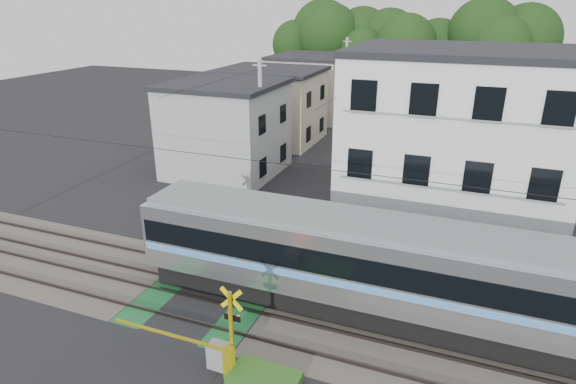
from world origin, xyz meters
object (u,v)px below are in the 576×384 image
at_px(crossing_signal_far, 199,232).
at_px(apartment_block, 453,146).
at_px(pedestrian, 352,126).
at_px(crossing_signal_near, 220,351).

relative_size(crossing_signal_far, apartment_block, 0.46).
bearing_deg(pedestrian, crossing_signal_far, 109.51).
bearing_deg(crossing_signal_near, pedestrian, 96.28).
bearing_deg(crossing_signal_far, crossing_signal_near, -54.71).
bearing_deg(apartment_block, crossing_signal_near, -114.22).
xyz_separation_m(crossing_signal_near, apartment_block, (5.91, 13.15, 3.94)).
height_order(apartment_block, pedestrian, apartment_block).
bearing_deg(crossing_signal_near, crossing_signal_far, 125.29).
height_order(crossing_signal_near, pedestrian, crossing_signal_near).
relative_size(crossing_signal_near, apartment_block, 0.46).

